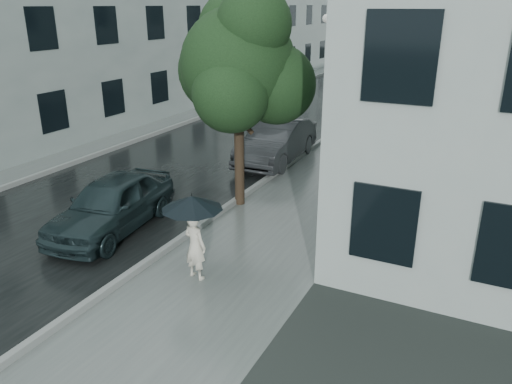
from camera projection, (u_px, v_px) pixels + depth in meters
The scene contains 14 objects.
ground at pixel (193, 295), 9.90m from camera, with size 120.00×120.00×0.00m, color black.
sidewalk at pixel (363, 149), 19.87m from camera, with size 3.50×60.00×0.01m, color slate.
kerb_near at pixel (320, 142), 20.60m from camera, with size 0.15×60.00×0.15m, color slate.
asphalt_road at pixel (245, 135), 22.07m from camera, with size 6.85×60.00×0.00m, color black.
kerb_far at pixel (179, 125), 23.49m from camera, with size 0.15×60.00×0.15m, color slate.
sidewalk_far at pixel (163, 125), 23.90m from camera, with size 1.70×60.00×0.01m, color #4C5451.
building_far_a at pixel (13, 21), 20.63m from camera, with size 7.02×20.00×9.50m.
building_far_b at pixel (252, 23), 39.36m from camera, with size 7.02×18.00×8.00m.
pedestrian at pixel (195, 246), 10.29m from camera, with size 0.53×0.35×1.46m, color beige.
umbrella at pixel (192, 203), 9.99m from camera, with size 1.33×1.33×0.94m.
street_tree at pixel (240, 63), 13.16m from camera, with size 4.00×3.63×5.90m.
lamp_post at pixel (333, 71), 19.94m from camera, with size 0.85×0.34×5.06m.
car_near at pixel (112, 204), 12.54m from camera, with size 1.66×4.12×1.40m, color black.
car_far at pixel (277, 141), 18.09m from camera, with size 1.59×4.57×1.51m, color #26292B.
Camera 1 is at (4.90, -7.11, 5.42)m, focal length 35.00 mm.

